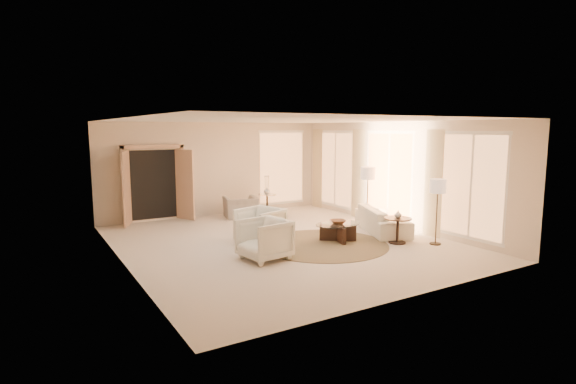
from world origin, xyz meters
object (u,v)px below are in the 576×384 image
floor_lamp_far (438,189)px  side_table (267,202)px  side_vase (267,191)px  sofa (382,220)px  armchair_left (260,224)px  floor_lamp_near (368,176)px  bowl (338,222)px  accent_chair (241,204)px  armchair_right (264,237)px  coffee_table (338,230)px  end_vase (398,214)px  end_table (398,226)px

floor_lamp_far → side_table: bearing=106.6°
side_table → side_vase: (0.00, 0.00, 0.36)m
sofa → armchair_left: 3.28m
sofa → floor_lamp_near: (0.17, 0.78, 1.05)m
bowl → accent_chair: bearing=101.3°
side_table → armchair_left: bearing=-120.9°
floor_lamp_far → bowl: 2.36m
armchair_right → floor_lamp_far: bearing=68.1°
coffee_table → bowl: (-0.00, 0.00, 0.20)m
armchair_left → accent_chair: bearing=144.3°
bowl → side_vase: 3.83m
end_vase → armchair_right: bearing=172.4°
armchair_left → accent_chair: armchair_left is taller
side_vase → armchair_left: bearing=-120.9°
armchair_right → bowl: bearing=92.8°
floor_lamp_near → floor_lamp_far: floor_lamp_near is taller
end_vase → side_vase: (-0.89, 4.66, 0.06)m
side_table → end_vase: 4.76m
side_table → end_vase: (0.89, -4.66, 0.29)m
end_table → end_vase: size_ratio=3.63×
accent_chair → end_table: (1.82, -4.58, -0.01)m
armchair_right → floor_lamp_near: floor_lamp_near is taller
floor_lamp_far → end_table: bearing=141.2°
coffee_table → floor_lamp_near: (1.73, 0.98, 1.10)m
accent_chair → floor_lamp_far: (2.48, -5.11, 0.85)m
coffee_table → armchair_right: bearing=-169.2°
sofa → coffee_table: (-1.57, -0.20, -0.05)m
sofa → bowl: bearing=120.7°
end_table → floor_lamp_far: (0.66, -0.53, 0.86)m
end_table → end_vase: bearing=0.0°
accent_chair → bowl: 3.81m
armchair_left → floor_lamp_near: bearing=75.4°
armchair_right → end_table: bearing=74.4°
accent_chair → side_vase: bearing=-162.3°
armchair_left → bowl: size_ratio=2.52×
bowl → end_table: bearing=-38.3°
accent_chair → coffee_table: bearing=113.9°
armchair_left → side_vase: size_ratio=4.08×
end_vase → accent_chair: bearing=111.6°
end_table → side_table: 4.75m
armchair_left → side_vase: armchair_left is taller
floor_lamp_far → bowl: (-1.73, 1.38, -0.81)m
end_vase → coffee_table: bearing=141.7°
armchair_right → side_table: size_ratio=1.43×
accent_chair → side_table: (0.93, 0.08, -0.04)m
side_table → end_table: bearing=-79.3°
side_table → floor_lamp_near: bearing=-61.4°
armchair_left → end_vase: bearing=41.2°
coffee_table → end_vase: (1.07, -0.84, 0.41)m
armchair_left → end_table: (2.73, -1.58, -0.05)m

